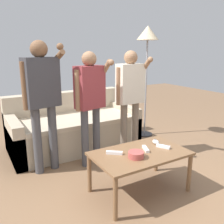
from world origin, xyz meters
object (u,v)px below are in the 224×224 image
object	(u,v)px
snack_bowl	(136,155)
game_remote_wand_near	(114,153)
game_remote_wand_spare	(163,146)
player_left	(42,92)
game_remote_wand_far	(146,149)
coffee_table	(140,157)
player_right	(130,91)
floor_lamp	(147,41)
player_center	(90,96)
game_remote_nunchuk	(156,142)
couch	(73,128)

from	to	relation	value
snack_bowl	game_remote_wand_near	size ratio (longest dim) A/B	1.03
game_remote_wand_spare	player_left	bearing A→B (deg)	135.01
game_remote_wand_far	game_remote_wand_spare	size ratio (longest dim) A/B	1.06
coffee_table	snack_bowl	bearing A→B (deg)	-144.81
coffee_table	snack_bowl	xyz separation A→B (m)	(-0.11, -0.08, 0.08)
player_left	player_right	distance (m)	1.15
player_left	game_remote_wand_far	distance (m)	1.33
floor_lamp	game_remote_wand_far	size ratio (longest dim) A/B	11.83
snack_bowl	floor_lamp	world-z (taller)	floor_lamp
game_remote_wand_far	player_center	bearing A→B (deg)	105.58
player_center	game_remote_wand_far	bearing A→B (deg)	-74.42
coffee_table	game_remote_wand_far	distance (m)	0.11
player_left	player_right	bearing A→B (deg)	-6.24
player_left	player_center	bearing A→B (deg)	-11.68
snack_bowl	game_remote_wand_spare	size ratio (longest dim) A/B	1.06
floor_lamp	player_left	distance (m)	1.98
game_remote_nunchuk	game_remote_wand_spare	world-z (taller)	game_remote_nunchuk
game_remote_wand_far	game_remote_nunchuk	bearing A→B (deg)	21.91
game_remote_wand_spare	player_right	bearing A→B (deg)	79.48
couch	player_center	bearing A→B (deg)	-92.35
player_right	game_remote_wand_spare	xyz separation A→B (m)	(-0.16, -0.86, -0.45)
floor_lamp	game_remote_wand_near	bearing A→B (deg)	-137.25
coffee_table	player_center	size ratio (longest dim) A/B	0.67
snack_bowl	player_center	distance (m)	1.01
floor_lamp	game_remote_wand_far	world-z (taller)	floor_lamp
coffee_table	game_remote_wand_near	world-z (taller)	game_remote_wand_near
couch	player_left	world-z (taller)	player_left
game_remote_wand_far	game_remote_wand_near	bearing A→B (deg)	165.83
player_right	game_remote_wand_far	distance (m)	1.00
couch	game_remote_wand_near	size ratio (longest dim) A/B	12.44
game_remote_nunchuk	game_remote_wand_far	bearing A→B (deg)	-158.09
coffee_table	player_right	world-z (taller)	player_right
game_remote_nunchuk	player_right	bearing A→B (deg)	77.96
coffee_table	snack_bowl	size ratio (longest dim) A/B	6.28
floor_lamp	player_left	world-z (taller)	floor_lamp
player_center	player_left	bearing A→B (deg)	168.32
player_center	game_remote_wand_far	distance (m)	0.97
floor_lamp	game_remote_wand_near	world-z (taller)	floor_lamp
game_remote_nunchuk	player_left	xyz separation A→B (m)	(-0.99, 0.86, 0.51)
snack_bowl	player_center	xyz separation A→B (m)	(-0.04, 0.92, 0.43)
snack_bowl	game_remote_wand_spare	distance (m)	0.39
couch	floor_lamp	distance (m)	1.81
floor_lamp	game_remote_wand_spare	distance (m)	1.99
floor_lamp	coffee_table	bearing A→B (deg)	-129.55
player_right	floor_lamp	bearing A→B (deg)	38.15
couch	game_remote_wand_near	xyz separation A→B (m)	(-0.13, -1.43, 0.17)
coffee_table	floor_lamp	world-z (taller)	floor_lamp
game_remote_wand_near	couch	bearing A→B (deg)	84.94
snack_bowl	game_remote_wand_far	world-z (taller)	snack_bowl
player_left	game_remote_wand_spare	size ratio (longest dim) A/B	10.74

